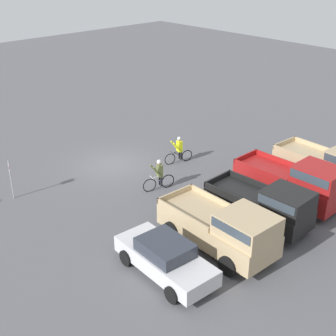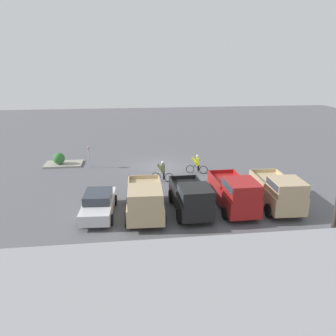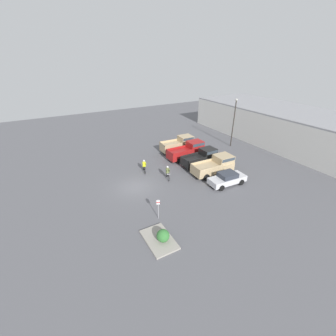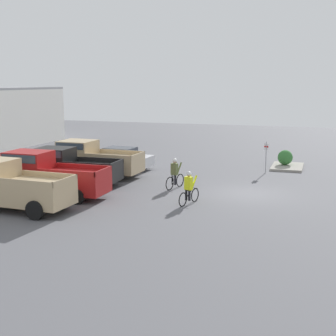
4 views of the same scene
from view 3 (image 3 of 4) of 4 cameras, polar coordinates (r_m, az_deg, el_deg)
ground_plane at (r=25.79m, az=-8.20°, el=-4.81°), size 80.00×80.00×0.00m
warehouse_building at (r=42.48m, az=29.75°, el=8.71°), size 36.94×12.16×5.38m
pickup_truck_0 at (r=34.61m, az=2.85°, el=6.13°), size 2.37×5.09×2.32m
pickup_truck_1 at (r=32.38m, az=5.20°, el=4.53°), size 2.16×5.38×2.33m
pickup_truck_2 at (r=30.50m, az=8.57°, el=2.74°), size 2.24×4.92×2.14m
pickup_truck_3 at (r=28.55m, az=12.02°, el=0.77°), size 2.46×5.34×2.22m
sedan_0 at (r=26.59m, az=14.81°, el=-2.59°), size 2.10×4.50×1.48m
cyclist_0 at (r=26.80m, az=-0.11°, el=-1.13°), size 1.75×0.61×1.72m
cyclist_1 at (r=28.63m, az=-6.08°, el=0.55°), size 1.77×0.62×1.65m
fire_lane_sign at (r=20.34m, az=-2.50°, el=-9.85°), size 0.14×0.29×2.08m
lamppost at (r=37.25m, az=16.39°, el=11.73°), size 0.36×0.36×7.55m
curb_island at (r=19.01m, az=-2.29°, el=-17.71°), size 3.31×2.08×0.15m
shrub at (r=18.46m, az=-1.28°, el=-16.81°), size 1.04×1.04×1.04m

